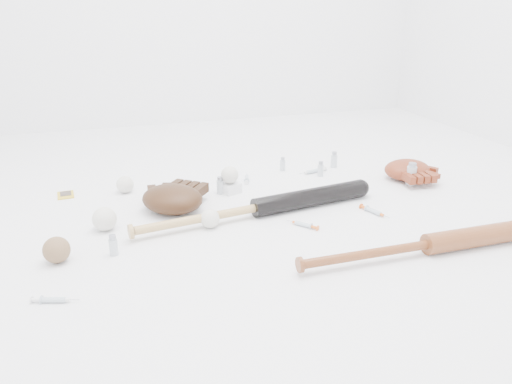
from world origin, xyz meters
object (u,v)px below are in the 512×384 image
object	(u,v)px
bat_dark	(257,208)
pedestal	(230,188)
glove_dark	(172,198)
bat_wood	(429,244)

from	to	relation	value
bat_dark	pedestal	bearing A→B (deg)	88.05
bat_dark	glove_dark	xyz separation A→B (m)	(-0.28, 0.14, 0.01)
glove_dark	pedestal	world-z (taller)	glove_dark
bat_wood	pedestal	size ratio (longest dim) A/B	12.83
bat_wood	glove_dark	size ratio (longest dim) A/B	3.31
bat_dark	pedestal	xyz separation A→B (m)	(-0.03, 0.26, -0.02)
bat_dark	bat_wood	bearing A→B (deg)	-53.92
bat_dark	glove_dark	bearing A→B (deg)	144.30
bat_dark	pedestal	distance (m)	0.27
glove_dark	bat_wood	bearing A→B (deg)	-0.88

